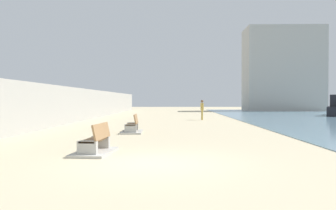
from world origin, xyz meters
TOP-DOWN VIEW (x-y plane):
  - ground_plane at (0.00, 18.00)m, footprint 120.00×120.00m
  - seawall at (-7.50, 18.00)m, footprint 0.80×64.00m
  - bench_near at (-1.94, 1.69)m, footprint 1.25×2.17m
  - bench_far at (-1.66, 8.73)m, footprint 1.20×2.15m
  - person_walking at (2.92, 20.30)m, footprint 0.26×0.51m
  - harbor_building at (17.79, 46.00)m, footprint 12.00×6.00m

SIDE VIEW (x-z plane):
  - ground_plane at x=0.00m, z-range 0.00..0.00m
  - bench_near at x=-1.94m, z-range -0.26..0.72m
  - bench_far at x=-1.66m, z-range -0.26..0.72m
  - person_walking at x=2.92m, z-range 0.15..1.90m
  - seawall at x=-7.50m, z-range 0.00..2.71m
  - harbor_building at x=17.79m, z-range 0.00..13.30m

